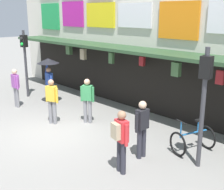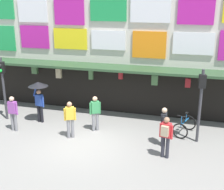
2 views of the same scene
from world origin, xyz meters
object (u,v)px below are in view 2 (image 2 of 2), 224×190
(pedestrian_in_yellow, at_px, (164,124))
(pedestrian_in_blue, at_px, (166,134))
(traffic_light_near, at_px, (3,79))
(pedestrian_in_red, at_px, (95,112))
(bicycle_parked, at_px, (184,126))
(pedestrian_in_black, at_px, (70,118))
(traffic_light_far, at_px, (201,94))
(pedestrian_in_green, at_px, (13,112))
(pedestrian_with_umbrella, at_px, (39,91))

(pedestrian_in_yellow, bearing_deg, pedestrian_in_blue, -79.43)
(traffic_light_near, distance_m, pedestrian_in_red, 4.99)
(bicycle_parked, bearing_deg, pedestrian_in_black, -160.28)
(pedestrian_in_black, bearing_deg, traffic_light_far, 11.82)
(pedestrian_in_green, relative_size, pedestrian_in_blue, 1.00)
(pedestrian_in_green, bearing_deg, pedestrian_in_black, 0.75)
(traffic_light_near, distance_m, pedestrian_in_black, 4.35)
(pedestrian_in_blue, bearing_deg, pedestrian_with_umbrella, 163.61)
(pedestrian_in_black, xyz_separation_m, pedestrian_in_green, (-2.83, -0.04, 0.00))
(traffic_light_near, xyz_separation_m, pedestrian_in_red, (4.85, -0.11, -1.19))
(traffic_light_near, height_order, pedestrian_in_red, traffic_light_near)
(traffic_light_far, distance_m, pedestrian_in_red, 4.74)
(traffic_light_near, bearing_deg, pedestrian_in_yellow, -5.20)
(traffic_light_near, bearing_deg, bicycle_parked, 4.01)
(pedestrian_in_red, height_order, pedestrian_in_blue, same)
(pedestrian_in_green, height_order, pedestrian_in_yellow, same)
(pedestrian_with_umbrella, height_order, pedestrian_in_yellow, pedestrian_with_umbrella)
(bicycle_parked, distance_m, pedestrian_with_umbrella, 7.12)
(pedestrian_in_red, bearing_deg, traffic_light_far, 1.57)
(pedestrian_in_yellow, distance_m, pedestrian_in_blue, 1.04)
(pedestrian_in_red, bearing_deg, pedestrian_in_green, -164.04)
(traffic_light_near, xyz_separation_m, pedestrian_in_green, (1.20, -1.15, -1.19))
(traffic_light_near, distance_m, pedestrian_with_umbrella, 1.94)
(bicycle_parked, height_order, pedestrian_with_umbrella, pedestrian_with_umbrella)
(bicycle_parked, bearing_deg, pedestrian_in_yellow, -120.88)
(traffic_light_near, bearing_deg, pedestrian_in_black, -15.42)
(pedestrian_in_black, xyz_separation_m, pedestrian_with_umbrella, (-2.16, 1.23, 0.69))
(bicycle_parked, bearing_deg, pedestrian_in_blue, -104.56)
(pedestrian_in_black, bearing_deg, pedestrian_in_blue, -8.71)
(bicycle_parked, bearing_deg, traffic_light_near, -175.99)
(pedestrian_in_blue, bearing_deg, traffic_light_far, 56.15)
(traffic_light_far, xyz_separation_m, pedestrian_in_black, (-5.41, -1.13, -1.19))
(traffic_light_near, height_order, traffic_light_far, same)
(traffic_light_near, bearing_deg, pedestrian_in_green, -43.67)
(pedestrian_in_green, xyz_separation_m, pedestrian_with_umbrella, (0.67, 1.27, 0.69))
(pedestrian_in_green, bearing_deg, traffic_light_far, 8.07)
(bicycle_parked, relative_size, pedestrian_with_umbrella, 0.63)
(bicycle_parked, xyz_separation_m, pedestrian_in_blue, (-0.62, -2.38, 0.59))
(pedestrian_in_black, bearing_deg, pedestrian_in_green, -179.25)
(traffic_light_far, relative_size, pedestrian_in_red, 1.90)
(traffic_light_far, bearing_deg, pedestrian_in_green, -171.93)
(traffic_light_near, relative_size, pedestrian_in_blue, 1.90)
(pedestrian_in_red, bearing_deg, pedestrian_in_black, -129.06)
(traffic_light_near, distance_m, pedestrian_in_green, 2.05)
(pedestrian_in_blue, bearing_deg, pedestrian_in_red, 154.10)
(traffic_light_far, xyz_separation_m, pedestrian_in_yellow, (-1.38, -0.75, -1.19))
(bicycle_parked, distance_m, pedestrian_in_red, 4.12)
(traffic_light_near, height_order, bicycle_parked, traffic_light_near)
(bicycle_parked, distance_m, pedestrian_in_green, 7.88)
(traffic_light_near, distance_m, bicycle_parked, 9.05)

